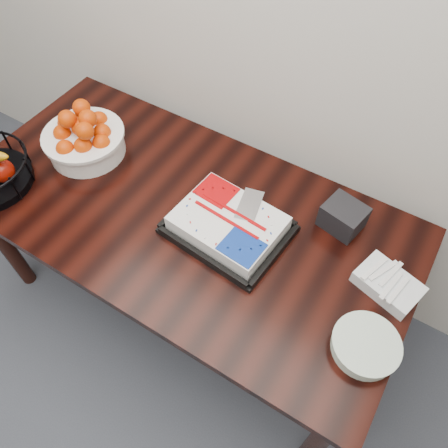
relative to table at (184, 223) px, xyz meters
The scene contains 6 objects.
table is the anchor object (origin of this frame).
cake_tray 0.24m from the table, ahead, with size 0.45×0.37×0.09m.
tangerine_bowl 0.56m from the table, behind, with size 0.34×0.34×0.22m.
plate_stack 0.82m from the table, 10.92° to the right, with size 0.21×0.21×0.05m.
fork_bag 0.80m from the table, ahead, with size 0.24×0.19×0.06m.
napkin_box 0.62m from the table, 25.08° to the left, with size 0.15×0.12×0.10m, color black.
Camera 1 is at (0.69, 1.20, 2.09)m, focal length 35.00 mm.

